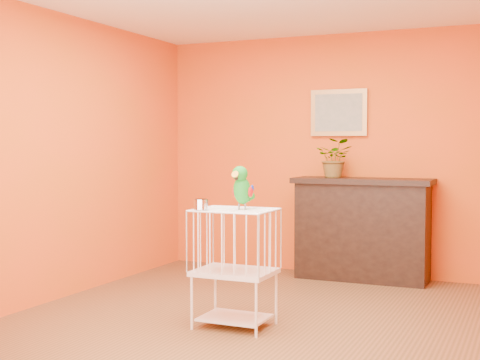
% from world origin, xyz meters
% --- Properties ---
extents(ground, '(4.50, 4.50, 0.00)m').
position_xyz_m(ground, '(0.00, 0.00, 0.00)').
color(ground, brown).
rests_on(ground, ground).
extents(room_shell, '(4.50, 4.50, 4.50)m').
position_xyz_m(room_shell, '(0.00, 0.00, 1.58)').
color(room_shell, '#E04615').
rests_on(room_shell, ground).
extents(console_cabinet, '(1.43, 0.51, 1.06)m').
position_xyz_m(console_cabinet, '(0.32, 2.00, 0.53)').
color(console_cabinet, black).
rests_on(console_cabinet, ground).
extents(potted_plant, '(0.41, 0.44, 0.32)m').
position_xyz_m(potted_plant, '(0.02, 1.98, 1.22)').
color(potted_plant, '#26722D').
rests_on(potted_plant, console_cabinet).
extents(framed_picture, '(0.62, 0.04, 0.50)m').
position_xyz_m(framed_picture, '(0.00, 2.22, 1.75)').
color(framed_picture, '#B07D3E').
rests_on(framed_picture, room_shell).
extents(birdcage, '(0.59, 0.45, 0.91)m').
position_xyz_m(birdcage, '(-0.14, -0.18, 0.47)').
color(birdcage, white).
rests_on(birdcage, ground).
extents(feed_cup, '(0.11, 0.11, 0.08)m').
position_xyz_m(feed_cup, '(-0.35, -0.35, 0.96)').
color(feed_cup, silver).
rests_on(feed_cup, birdcage).
extents(parrot, '(0.16, 0.30, 0.34)m').
position_xyz_m(parrot, '(-0.09, -0.17, 1.08)').
color(parrot, '#59544C').
rests_on(parrot, birdcage).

